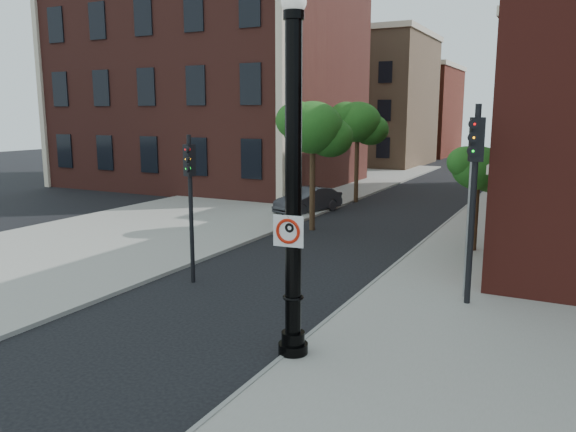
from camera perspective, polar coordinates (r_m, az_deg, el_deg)
The scene contains 16 objects.
ground at distance 12.82m, azimuth -8.75°, elevation -12.55°, with size 120.00×120.00×0.00m, color black.
sidewalk_right at distance 20.14m, azimuth 23.47°, elevation -4.59°, with size 8.00×60.00×0.12m, color gray.
sidewalk_left at distance 32.20m, azimuth -3.04°, elevation 1.62°, with size 10.00×50.00×0.12m, color gray.
curb_edge at distance 20.72m, azimuth 12.51°, elevation -3.53°, with size 0.10×60.00×0.14m, color gray.
victorian_building at distance 40.80m, azimuth -7.63°, elevation 15.63°, with size 18.60×14.60×17.95m.
bg_building_tan_a at distance 56.79m, azimuth 7.72°, elevation 11.36°, with size 12.00×12.00×12.00m, color #8E6B4D.
bg_building_red at distance 70.13m, azimuth 11.59°, elevation 10.23°, with size 12.00×12.00×10.00m, color maroon.
lamppost at distance 10.96m, azimuth 0.55°, elevation 1.85°, with size 0.61×0.61×7.24m.
no_parking_sign at distance 10.92m, azimuth 0.04°, elevation -1.52°, with size 0.63×0.11×0.63m.
parked_car at distance 28.41m, azimuth 2.06°, elevation 1.63°, with size 1.35×3.88×1.28m, color #303136.
traffic_signal_left at distance 16.49m, azimuth -9.92°, elevation 3.18°, with size 0.34×0.38×4.37m.
traffic_signal_right at distance 14.74m, azimuth 18.40°, elevation 4.16°, with size 0.41×0.46×5.20m.
utility_pole at distance 15.45m, azimuth 17.86°, elevation -0.23°, with size 0.09×0.09×4.51m, color #999999.
street_tree_a at distance 23.80m, azimuth 2.66°, elevation 8.82°, with size 3.03×2.74×5.47m.
street_tree_b at distance 31.75m, azimuth 7.17°, elevation 9.34°, with size 3.11×2.81×5.60m.
street_tree_c at distance 20.88m, azimuth 18.78°, elevation 4.50°, with size 2.13×1.93×3.85m.
Camera 1 is at (7.01, -9.51, 4.98)m, focal length 35.00 mm.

